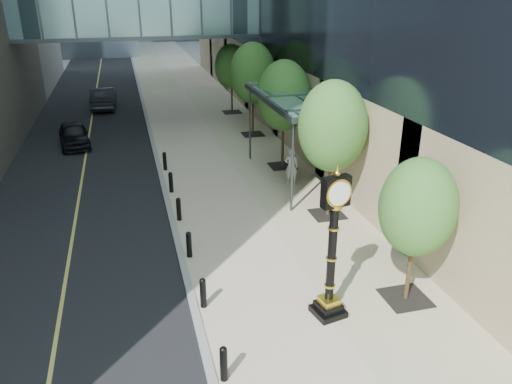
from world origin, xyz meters
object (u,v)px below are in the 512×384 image
pedestrian (291,166)px  car_far (104,98)px  street_clock (332,256)px  car_near (74,134)px

pedestrian → car_far: pedestrian is taller
street_clock → car_far: 31.18m
car_far → street_clock: bearing=105.2°
street_clock → car_near: size_ratio=1.10×
pedestrian → car_far: 21.95m
pedestrian → car_near: pedestrian is taller
car_far → pedestrian: bearing=117.3°
street_clock → pedestrian: 10.79m
car_near → pedestrian: bearing=-49.1°
pedestrian → car_near: (-10.92, 9.67, -0.26)m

